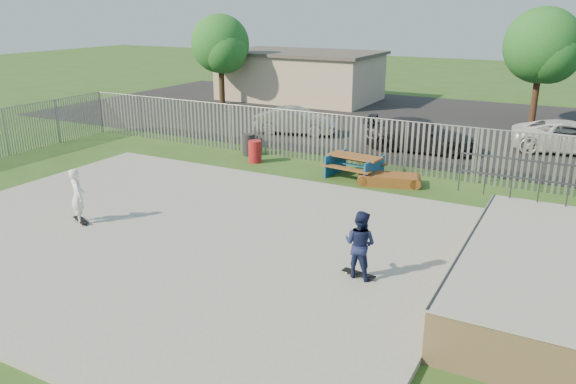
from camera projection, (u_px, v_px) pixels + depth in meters
The scene contains 19 objects.
ground at pixel (177, 237), 15.41m from camera, with size 120.00×120.00×0.00m, color #2D501B.
concrete_slab at pixel (177, 235), 15.39m from camera, with size 15.00×12.00×0.15m, color gray.
quarter_pipe at pixel (562, 279), 11.83m from camera, with size 5.50×7.05×2.19m.
fence at pixel (288, 167), 18.48m from camera, with size 26.04×16.02×2.00m.
picnic_table at pixel (354, 166), 20.71m from camera, with size 2.14×1.84×0.83m.
funbox at pixel (389, 180), 19.90m from camera, with size 2.03×1.40×0.37m.
trash_bin_red at pixel (255, 152), 22.69m from camera, with size 0.53×0.53×0.89m, color #A7191E.
trash_bin_grey at pixel (249, 145), 23.78m from camera, with size 0.55×0.55×0.91m, color #242426.
parking_lot at pixel (395, 120), 31.29m from camera, with size 40.00×18.00×0.02m, color black.
car_silver at pixel (296, 121), 27.62m from camera, with size 1.37×3.94×1.30m, color #A1A2A6.
car_dark at pixel (420, 135), 24.36m from camera, with size 1.95×4.78×1.39m, color black.
car_white at pixel (571, 137), 24.09m from camera, with size 2.23×4.83×1.34m, color white.
building at pixel (300, 75), 37.73m from camera, with size 10.40×6.40×3.20m.
tree_left at pixel (220, 44), 35.21m from camera, with size 3.64×3.64×5.62m.
tree_mid at pixel (542, 46), 29.23m from camera, with size 3.93×3.93×6.06m.
skateboard_a at pixel (359, 274), 12.85m from camera, with size 0.82×0.31×0.08m.
skateboard_b at pixel (81, 221), 16.07m from camera, with size 0.81×0.50×0.08m.
skater_navy at pixel (360, 244), 12.61m from camera, with size 0.77×0.60×1.59m, color #161E46.
skater_white at pixel (78, 196), 15.84m from camera, with size 0.58×0.38×1.59m, color white.
Camera 1 is at (9.44, -11.09, 6.03)m, focal length 35.00 mm.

